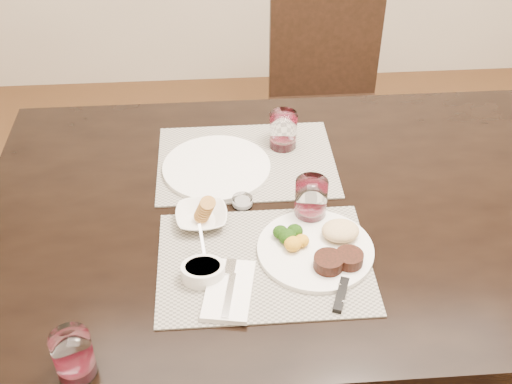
{
  "coord_description": "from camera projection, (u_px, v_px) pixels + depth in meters",
  "views": [
    {
      "loc": [
        -0.42,
        -1.17,
        1.74
      ],
      "look_at": [
        -0.34,
        -0.03,
        0.82
      ],
      "focal_mm": 45.0,
      "sensor_mm": 36.0,
      "label": 1
    }
  ],
  "objects": [
    {
      "name": "wine_glass_near",
      "position": [
        311.0,
        201.0,
        1.48
      ],
      "size": [
        0.07,
        0.07,
        0.1
      ],
      "rotation": [
        0.0,
        0.0,
        -0.21
      ],
      "color": "white",
      "rests_on": "placemat_near"
    },
    {
      "name": "steak_knife",
      "position": [
        339.0,
        286.0,
        1.33
      ],
      "size": [
        0.06,
        0.22,
        0.01
      ],
      "rotation": [
        0.0,
        0.0,
        -0.36
      ],
      "color": "silver",
      "rests_on": "placemat_near"
    },
    {
      "name": "sauce_ramekin",
      "position": [
        203.0,
        271.0,
        1.34
      ],
      "size": [
        0.09,
        0.14,
        0.07
      ],
      "rotation": [
        0.0,
        0.0,
        0.15
      ],
      "color": "white",
      "rests_on": "placemat_near"
    },
    {
      "name": "cracker_bowl",
      "position": [
        202.0,
        216.0,
        1.48
      ],
      "size": [
        0.12,
        0.12,
        0.05
      ],
      "rotation": [
        0.0,
        0.0,
        0.04
      ],
      "color": "white",
      "rests_on": "placemat_near"
    },
    {
      "name": "placemat_near",
      "position": [
        264.0,
        262.0,
        1.39
      ],
      "size": [
        0.46,
        0.34,
        0.0
      ],
      "primitive_type": "cube",
      "color": "gray",
      "rests_on": "dining_table"
    },
    {
      "name": "ground_plane",
      "position": [
        363.0,
        383.0,
        2.03
      ],
      "size": [
        4.5,
        4.5,
        0.0
      ],
      "primitive_type": "plane",
      "color": "#4A2F18",
      "rests_on": "ground"
    },
    {
      "name": "napkin_fork",
      "position": [
        229.0,
        290.0,
        1.32
      ],
      "size": [
        0.12,
        0.18,
        0.02
      ],
      "rotation": [
        0.0,
        0.0,
        -0.18
      ],
      "color": "white",
      "rests_on": "placemat_near"
    },
    {
      "name": "placemat_far",
      "position": [
        246.0,
        161.0,
        1.68
      ],
      "size": [
        0.46,
        0.34,
        0.0
      ],
      "primitive_type": "cube",
      "color": "gray",
      "rests_on": "dining_table"
    },
    {
      "name": "wine_glass_side",
      "position": [
        74.0,
        357.0,
        1.15
      ],
      "size": [
        0.07,
        0.07,
        0.1
      ],
      "rotation": [
        0.0,
        0.0,
        0.3
      ],
      "color": "white",
      "rests_on": "dining_table"
    },
    {
      "name": "wine_glass_far",
      "position": [
        283.0,
        132.0,
        1.7
      ],
      "size": [
        0.07,
        0.07,
        0.1
      ],
      "rotation": [
        0.0,
        0.0,
        -0.08
      ],
      "color": "white",
      "rests_on": "placemat_far"
    },
    {
      "name": "chair_far",
      "position": [
        327.0,
        94.0,
        2.43
      ],
      "size": [
        0.42,
        0.42,
        0.9
      ],
      "color": "black",
      "rests_on": "ground"
    },
    {
      "name": "dinner_plate",
      "position": [
        321.0,
        247.0,
        1.4
      ],
      "size": [
        0.26,
        0.26,
        0.05
      ],
      "rotation": [
        0.0,
        0.0,
        0.39
      ],
      "color": "white",
      "rests_on": "placemat_near"
    },
    {
      "name": "far_plate",
      "position": [
        217.0,
        167.0,
        1.64
      ],
      "size": [
        0.28,
        0.28,
        0.01
      ],
      "primitive_type": "cylinder",
      "color": "white",
      "rests_on": "placemat_far"
    },
    {
      "name": "dining_table",
      "position": [
        390.0,
        226.0,
        1.61
      ],
      "size": [
        2.0,
        1.0,
        0.75
      ],
      "color": "black",
      "rests_on": "ground"
    },
    {
      "name": "salt_cellar",
      "position": [
        242.0,
        202.0,
        1.54
      ],
      "size": [
        0.05,
        0.05,
        0.02
      ],
      "rotation": [
        0.0,
        0.0,
        -0.05
      ],
      "color": "white",
      "rests_on": "dining_table"
    }
  ]
}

